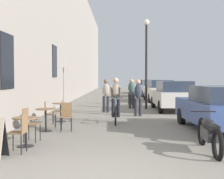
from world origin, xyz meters
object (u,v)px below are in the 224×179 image
at_px(cafe_table_far, 61,108).
at_px(pedestrian_near, 138,96).
at_px(cafe_chair_near_toward_street, 20,130).
at_px(cafe_chair_mid_toward_wall, 66,115).
at_px(parked_motorcycle, 209,134).
at_px(parked_car_third, 159,90).
at_px(pedestrian_far, 132,92).
at_px(pedestrian_mid, 106,94).
at_px(pedestrian_furthest, 131,90).
at_px(cafe_chair_mid_toward_street, 48,113).
at_px(parked_car_nearest, 216,108).
at_px(street_lamp, 146,52).
at_px(cafe_table_near, 25,126).
at_px(parked_car_fifth, 145,86).
at_px(parked_car_fourth, 151,88).
at_px(parked_car_second, 173,95).
at_px(cafe_table_mid, 46,115).
at_px(cafe_chair_near_toward_wall, 29,122).
at_px(cyclist_on_bicycle, 116,101).
at_px(cafe_chair_far_toward_street, 60,110).

xyz_separation_m(cafe_table_far, pedestrian_near, (3.12, 1.79, 0.39)).
height_order(cafe_chair_near_toward_street, cafe_chair_mid_toward_wall, same).
xyz_separation_m(cafe_chair_mid_toward_wall, parked_motorcycle, (3.75, -2.64, -0.11)).
xyz_separation_m(pedestrian_near, parked_car_third, (2.09, 8.72, -0.11)).
height_order(pedestrian_far, parked_car_third, pedestrian_far).
bearing_deg(parked_motorcycle, pedestrian_far, 97.61).
height_order(pedestrian_mid, pedestrian_furthest, pedestrian_mid).
relative_size(pedestrian_far, parked_car_third, 0.37).
distance_m(cafe_chair_mid_toward_street, pedestrian_furthest, 9.78).
height_order(cafe_table_far, parked_car_nearest, parked_car_nearest).
bearing_deg(street_lamp, cafe_table_near, -112.23).
xyz_separation_m(pedestrian_furthest, street_lamp, (0.73, -2.71, 2.20)).
xyz_separation_m(cafe_chair_near_toward_street, parked_car_fifth, (5.23, 27.51, 0.26)).
xyz_separation_m(parked_car_fourth, parked_car_fifth, (-0.03, 6.31, -0.03)).
xyz_separation_m(parked_car_second, parked_car_third, (0.13, 6.31, 0.01)).
bearing_deg(parked_car_fifth, pedestrian_far, -97.42).
bearing_deg(parked_car_second, cafe_table_mid, -128.94).
bearing_deg(cafe_chair_mid_toward_street, cafe_table_far, 84.61).
xyz_separation_m(cafe_table_mid, parked_motorcycle, (4.39, -2.56, -0.12)).
relative_size(cafe_table_mid, pedestrian_mid, 0.44).
bearing_deg(cafe_table_far, parked_motorcycle, -47.61).
bearing_deg(pedestrian_near, cafe_table_mid, -128.80).
bearing_deg(cafe_table_far, pedestrian_furthest, 68.50).
bearing_deg(parked_car_third, pedestrian_furthest, -128.07).
height_order(cafe_chair_mid_toward_wall, pedestrian_far, pedestrian_far).
relative_size(cafe_chair_near_toward_wall, cafe_table_mid, 1.24).
bearing_deg(cafe_chair_mid_toward_street, parked_car_fourth, 72.96).
xyz_separation_m(cyclist_on_bicycle, parked_car_third, (3.08, 10.76, -0.00)).
bearing_deg(pedestrian_near, cafe_chair_near_toward_street, -114.59).
relative_size(pedestrian_furthest, parked_car_nearest, 0.39).
relative_size(cafe_table_near, parked_car_nearest, 0.18).
bearing_deg(parked_car_fifth, parked_car_third, -90.15).
xyz_separation_m(cafe_chair_mid_toward_street, parked_car_fifth, (5.39, 24.01, 0.26)).
height_order(cafe_table_mid, parked_car_nearest, parked_car_nearest).
bearing_deg(cafe_chair_mid_toward_street, cafe_table_near, -88.28).
xyz_separation_m(cafe_chair_mid_toward_wall, cafe_table_far, (-0.57, 2.10, 0.00)).
relative_size(cafe_chair_mid_toward_street, parked_motorcycle, 0.41).
height_order(cyclist_on_bicycle, parked_car_fourth, cyclist_on_bicycle).
bearing_deg(cafe_chair_near_toward_wall, cafe_table_far, 88.01).
xyz_separation_m(cafe_table_far, parked_car_nearest, (5.36, -2.01, 0.23)).
relative_size(parked_car_second, parked_car_third, 0.99).
distance_m(parked_car_third, parked_car_fourth, 5.70).
relative_size(pedestrian_far, parked_car_fifth, 0.38).
distance_m(cyclist_on_bicycle, parked_car_second, 5.33).
height_order(street_lamp, parked_car_third, street_lamp).
distance_m(cafe_chair_far_toward_street, parked_motorcycle, 5.93).
bearing_deg(parked_car_third, parked_motorcycle, -93.35).
distance_m(parked_car_nearest, parked_motorcycle, 2.94).
bearing_deg(cafe_chair_near_toward_street, cafe_chair_mid_toward_street, 92.64).
height_order(cafe_chair_mid_toward_street, cyclist_on_bicycle, cyclist_on_bicycle).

